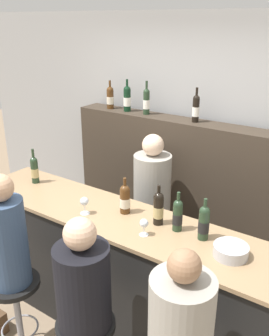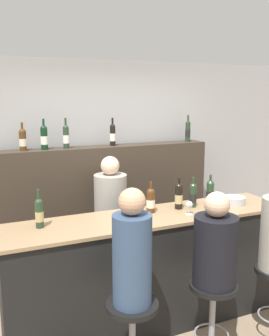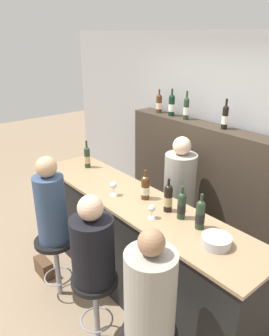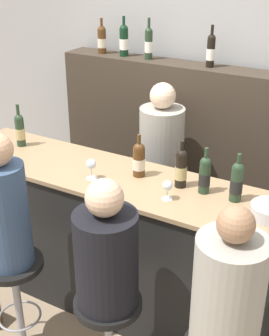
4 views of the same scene
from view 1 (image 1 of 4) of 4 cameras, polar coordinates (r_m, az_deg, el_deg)
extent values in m
cube|color=#9E9E9E|center=(3.98, 9.47, 3.72)|extent=(6.40, 0.05, 2.60)
cube|color=black|center=(3.25, -2.77, -15.89)|extent=(2.70, 0.57, 1.06)
cube|color=#997A56|center=(2.95, -2.97, -7.46)|extent=(2.74, 0.61, 0.03)
cube|color=#382D23|center=(3.98, 7.62, -4.03)|extent=(2.57, 0.28, 1.59)
cylinder|color=#233823|center=(3.58, -14.95, -0.54)|extent=(0.07, 0.07, 0.22)
cylinder|color=tan|center=(3.58, -14.94, -0.70)|extent=(0.07, 0.07, 0.09)
sphere|color=#233823|center=(3.54, -15.12, 1.07)|extent=(0.07, 0.07, 0.07)
cylinder|color=#233823|center=(3.52, -15.22, 2.04)|extent=(0.02, 0.02, 0.10)
cylinder|color=#4C2D14|center=(2.93, -1.46, -5.10)|extent=(0.08, 0.08, 0.19)
cylinder|color=beige|center=(2.94, -1.46, -5.27)|extent=(0.08, 0.08, 0.08)
sphere|color=#4C2D14|center=(2.89, -1.48, -3.38)|extent=(0.08, 0.08, 0.08)
cylinder|color=#4C2D14|center=(2.87, -1.49, -2.32)|extent=(0.02, 0.02, 0.08)
cylinder|color=black|center=(2.78, 3.65, -6.49)|extent=(0.07, 0.07, 0.22)
cylinder|color=tan|center=(2.78, 3.65, -6.69)|extent=(0.08, 0.08, 0.09)
sphere|color=black|center=(2.73, 3.71, -4.48)|extent=(0.07, 0.07, 0.07)
cylinder|color=black|center=(2.70, 3.74, -3.43)|extent=(0.02, 0.02, 0.08)
cylinder|color=#233823|center=(2.71, 6.57, -7.49)|extent=(0.07, 0.07, 0.20)
cylinder|color=black|center=(2.72, 6.56, -7.68)|extent=(0.07, 0.07, 0.08)
sphere|color=#233823|center=(2.67, 6.67, -5.57)|extent=(0.07, 0.07, 0.07)
cylinder|color=#233823|center=(2.64, 6.72, -4.50)|extent=(0.02, 0.02, 0.08)
cylinder|color=#233823|center=(2.64, 10.50, -8.56)|extent=(0.07, 0.07, 0.21)
cylinder|color=black|center=(2.64, 10.48, -8.76)|extent=(0.08, 0.08, 0.09)
sphere|color=#233823|center=(2.59, 10.66, -6.52)|extent=(0.07, 0.07, 0.07)
cylinder|color=#233823|center=(2.56, 10.74, -5.43)|extent=(0.02, 0.02, 0.08)
cylinder|color=#4C2D14|center=(4.19, -3.72, 10.40)|extent=(0.08, 0.08, 0.20)
cylinder|color=beige|center=(4.19, -3.71, 10.26)|extent=(0.08, 0.08, 0.08)
sphere|color=#4C2D14|center=(4.17, -3.75, 11.75)|extent=(0.08, 0.08, 0.08)
cylinder|color=#4C2D14|center=(4.16, -3.77, 12.57)|extent=(0.02, 0.02, 0.09)
cylinder|color=black|center=(4.05, -1.13, 10.25)|extent=(0.08, 0.08, 0.23)
cylinder|color=white|center=(4.05, -1.13, 10.09)|extent=(0.08, 0.08, 0.09)
sphere|color=black|center=(4.03, -1.14, 11.85)|extent=(0.08, 0.08, 0.08)
cylinder|color=black|center=(4.02, -1.15, 12.72)|extent=(0.02, 0.02, 0.09)
cylinder|color=#233823|center=(3.91, 1.83, 9.85)|extent=(0.07, 0.07, 0.23)
cylinder|color=white|center=(3.92, 1.82, 9.68)|extent=(0.07, 0.07, 0.09)
sphere|color=#233823|center=(3.89, 1.85, 11.50)|extent=(0.07, 0.07, 0.07)
cylinder|color=#233823|center=(3.88, 1.86, 12.41)|extent=(0.02, 0.02, 0.10)
cylinder|color=black|center=(3.65, 9.31, 8.66)|extent=(0.07, 0.07, 0.23)
cylinder|color=white|center=(3.65, 9.30, 8.49)|extent=(0.07, 0.07, 0.09)
sphere|color=black|center=(3.63, 9.42, 10.40)|extent=(0.07, 0.07, 0.07)
cylinder|color=black|center=(3.62, 9.48, 11.31)|extent=(0.02, 0.02, 0.09)
cylinder|color=silver|center=(2.99, -7.54, -6.85)|extent=(0.07, 0.07, 0.00)
cylinder|color=silver|center=(2.97, -7.58, -6.20)|extent=(0.01, 0.01, 0.07)
sphere|color=silver|center=(2.94, -7.64, -5.05)|extent=(0.07, 0.07, 0.07)
cylinder|color=silver|center=(2.69, 1.44, -10.12)|extent=(0.07, 0.07, 0.00)
cylinder|color=silver|center=(2.67, 1.45, -9.51)|extent=(0.01, 0.01, 0.06)
sphere|color=silver|center=(2.64, 1.46, -8.41)|extent=(0.06, 0.06, 0.06)
cylinder|color=#B7B7BC|center=(2.53, 14.46, -12.13)|extent=(0.23, 0.23, 0.08)
cylinder|color=gray|center=(3.30, -17.23, -21.08)|extent=(0.05, 0.05, 0.64)
torus|color=gray|center=(3.37, -17.04, -22.29)|extent=(0.29, 0.29, 0.02)
cylinder|color=black|center=(3.09, -17.95, -16.42)|extent=(0.39, 0.39, 0.04)
cylinder|color=#334766|center=(2.89, -18.78, -10.77)|extent=(0.29, 0.29, 0.68)
cylinder|color=black|center=(2.66, -7.47, -22.62)|extent=(0.39, 0.39, 0.04)
cylinder|color=black|center=(2.46, -7.83, -17.55)|extent=(0.35, 0.35, 0.57)
sphere|color=#D8AD8C|center=(2.24, -8.33, -9.89)|extent=(0.20, 0.20, 0.20)
cylinder|color=gray|center=(2.14, 7.01, -23.38)|extent=(0.34, 0.34, 0.64)
sphere|color=#936B4C|center=(1.88, 7.59, -14.57)|extent=(0.17, 0.17, 0.17)
cylinder|color=gray|center=(3.75, 2.62, -7.75)|extent=(0.36, 0.36, 1.34)
sphere|color=beige|center=(3.43, 2.84, 3.51)|extent=(0.20, 0.20, 0.20)
camera|label=2|loc=(3.20, -71.71, 0.80)|focal=40.00mm
camera|label=3|loc=(0.60, 100.94, 0.83)|focal=35.00mm
camera|label=4|loc=(0.38, -114.21, -8.70)|focal=50.00mm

